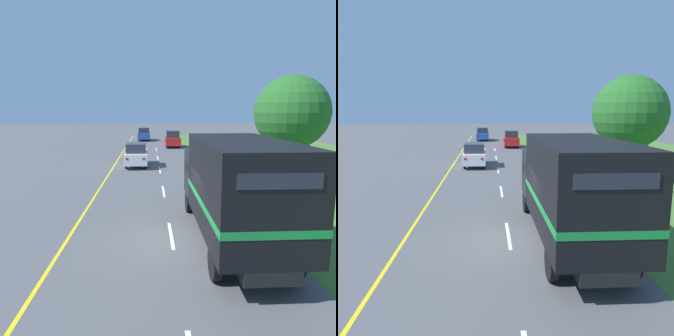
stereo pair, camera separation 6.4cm
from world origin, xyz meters
TOP-DOWN VIEW (x-y plane):
  - ground_plane at (0.00, 0.00)m, footprint 200.00×200.00m
  - grass_shoulder at (13.70, 16.48)m, footprint 20.00×64.60m
  - edge_line_yellow at (-3.70, 16.48)m, footprint 0.12×64.60m
  - centre_dash_near at (0.00, 0.56)m, footprint 0.12×2.60m
  - centre_dash_mid_a at (0.00, 7.16)m, footprint 0.12×2.60m
  - centre_dash_mid_b at (0.00, 13.76)m, footprint 0.12×2.60m
  - centre_dash_far at (0.00, 20.36)m, footprint 0.12×2.60m
  - centre_dash_farthest at (0.00, 26.96)m, footprint 0.12×2.60m
  - horse_trailer_truck at (2.07, -0.30)m, footprint 2.58×8.13m
  - lead_car_white at (-1.84, 15.77)m, footprint 1.80×4.41m
  - lead_car_red_ahead at (2.04, 29.37)m, footprint 1.80×3.85m
  - lead_car_blue_ahead at (-1.60, 38.73)m, footprint 1.80×4.60m
  - highway_sign at (6.78, 5.95)m, footprint 1.88×0.09m
  - roadside_tree_near at (8.25, 9.75)m, footprint 4.68×4.68m
  - roadside_tree_mid at (11.30, 17.12)m, footprint 4.19×4.19m

SIDE VIEW (x-z plane):
  - ground_plane at x=0.00m, z-range 0.00..0.00m
  - edge_line_yellow at x=-3.70m, z-range 0.00..0.01m
  - centre_dash_near at x=0.00m, z-range 0.00..0.01m
  - centre_dash_mid_a at x=0.00m, z-range 0.00..0.01m
  - centre_dash_mid_b at x=0.00m, z-range 0.00..0.01m
  - centre_dash_far at x=0.00m, z-range 0.00..0.01m
  - centre_dash_farthest at x=0.00m, z-range 0.00..0.01m
  - grass_shoulder at x=13.70m, z-range 0.00..0.01m
  - lead_car_white at x=-1.84m, z-range 0.01..1.91m
  - lead_car_blue_ahead at x=-1.60m, z-range 0.01..1.95m
  - lead_car_red_ahead at x=2.04m, z-range -0.01..2.05m
  - highway_sign at x=6.78m, z-range 0.29..3.01m
  - horse_trailer_truck at x=2.07m, z-range 0.20..3.83m
  - roadside_tree_mid at x=11.30m, z-range 0.67..6.21m
  - roadside_tree_near at x=8.25m, z-range 1.01..7.72m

